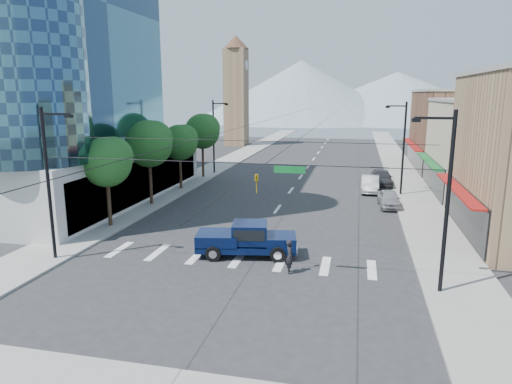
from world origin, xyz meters
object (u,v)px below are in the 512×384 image
parked_car_near (389,199)px  parked_car_mid (370,184)px  pickup_truck (246,239)px  pedestrian (290,256)px  parked_car_far (381,178)px

parked_car_near → parked_car_mid: bearing=99.9°
parked_car_near → pickup_truck: bearing=-125.9°
pedestrian → parked_car_far: (5.97, 26.45, -0.12)m
pickup_truck → parked_car_near: size_ratio=1.47×
pedestrian → parked_car_far: 27.12m
pedestrian → parked_car_near: pedestrian is taller
pedestrian → parked_car_near: bearing=-35.8°
pickup_truck → parked_car_mid: bearing=59.3°
parked_car_far → pedestrian: bearing=-103.0°
pedestrian → parked_car_mid: size_ratio=0.39×
pickup_truck → parked_car_far: size_ratio=1.12×
parked_car_near → parked_car_far: size_ratio=0.76×
pedestrian → parked_car_near: 17.94m
pedestrian → parked_car_near: (6.26, 16.81, -0.21)m
pedestrian → parked_car_far: pedestrian is taller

